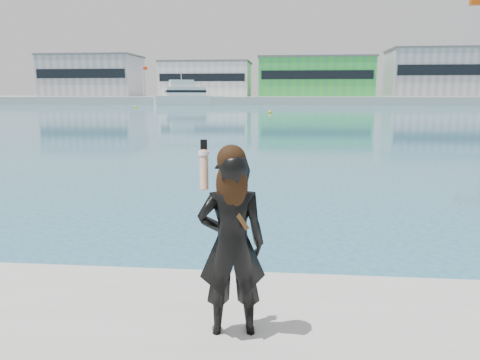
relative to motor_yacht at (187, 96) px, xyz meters
The scene contains 11 objects.
far_quay 30.94m from the motor_yacht, 39.62° to the left, with size 320.00×40.00×2.00m, color #9E9E99.
warehouse_grey_left 36.28m from the motor_yacht, 150.43° to the left, with size 26.52×16.36×11.50m.
warehouse_white 18.36m from the motor_yacht, 84.15° to the left, with size 24.48×15.35×9.50m.
warehouse_green 36.75m from the motor_yacht, 29.08° to the left, with size 30.60×16.36×10.50m.
warehouse_grey_right 66.50m from the motor_yacht, 15.50° to the left, with size 25.50×15.35×12.50m.
flagpole_left 18.22m from the motor_yacht, 142.75° to the left, with size 1.28×0.16×8.00m.
flagpole_right 47.34m from the motor_yacht, 13.14° to the left, with size 1.28×0.16×8.00m.
motor_yacht is the anchor object (origin of this frame).
buoy_near 51.70m from the motor_yacht, 65.00° to the right, with size 0.50×0.50×0.50m, color yellow.
buoy_far 24.25m from the motor_yacht, 103.06° to the right, with size 0.50×0.50×0.50m, color yellow.
woman 113.15m from the motor_yacht, 77.92° to the right, with size 0.61×0.45×1.61m.
Camera 1 is at (0.28, -4.01, 2.79)m, focal length 35.00 mm.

